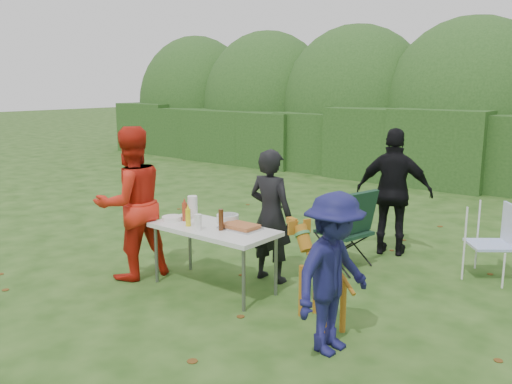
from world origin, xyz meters
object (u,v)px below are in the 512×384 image
Objects in this scene: person_cook at (271,216)px; child at (334,273)px; lawn_chair at (491,241)px; paper_towel_roll at (193,206)px; ketchup_bottle at (185,212)px; camping_chair at (344,227)px; person_red_jacket at (131,203)px; person_black_puffy at (394,192)px; dog at (322,279)px; beer_bottle at (221,220)px; folding_table at (214,231)px; mustard_bottle at (188,218)px.

person_cook is 1.11× the size of child.
paper_towel_roll is (-2.91, -2.17, 0.41)m from lawn_chair.
camping_chair is at bearing 52.87° from ketchup_bottle.
person_red_jacket is (-1.39, -0.96, 0.13)m from person_cook.
ketchup_bottle is at bearing 42.13° from person_black_puffy.
dog is 1.37m from beer_bottle.
child reaches higher than beer_bottle.
person_red_jacket reaches higher than folding_table.
lawn_chair is at bearing -142.88° from camping_chair.
beer_bottle is (0.62, -0.04, 0.01)m from ketchup_bottle.
mustard_bottle is at bearing -166.26° from beer_bottle.
mustard_bottle is (-0.26, -0.15, 0.15)m from folding_table.
dog is 2.05m from paper_towel_roll.
person_black_puffy is at bearing 19.51° from child.
person_red_jacket is 1.28× the size of child.
camping_chair reaches higher than paper_towel_roll.
beer_bottle is at bearing 53.90° from person_black_puffy.
camping_chair is at bearing 59.78° from mustard_bottle.
mustard_bottle is at bearing -51.55° from paper_towel_roll.
person_cook is 2.70m from lawn_chair.
child is at bearing 142.75° from person_cook.
person_cook reaches higher than lawn_chair.
ketchup_bottle is 0.21m from paper_towel_roll.
person_red_jacket reaches higher than ketchup_bottle.
dog is at bearing 4.09° from mustard_bottle.
camping_chair is (0.78, 1.62, -0.16)m from folding_table.
ketchup_bottle is (0.60, 0.31, -0.08)m from person_red_jacket.
person_red_jacket is at bearing 32.33° from dog.
paper_towel_roll is (-0.53, 0.19, 0.18)m from folding_table.
ketchup_bottle is (-0.46, -0.01, 0.16)m from folding_table.
ketchup_bottle is 0.85× the size of paper_towel_roll.
beer_bottle is at bearing 9.42° from lawn_chair.
beer_bottle is at bearing 13.74° from mustard_bottle.
person_cook is at bearing 52.28° from person_black_puffy.
person_black_puffy is at bearing -44.32° from lawn_chair.
dog is at bearing 31.19° from lawn_chair.
person_red_jacket is at bearing 32.99° from person_cook.
child reaches higher than camping_chair.
person_black_puffy reaches higher than folding_table.
paper_towel_roll is at bearing 108.71° from ketchup_bottle.
child reaches higher than folding_table.
child is (1.50, -1.08, -0.08)m from person_cook.
mustard_bottle is at bearing 51.50° from person_cook.
person_cook reaches higher than dog.
ketchup_bottle is (-2.85, -2.36, 0.39)m from lawn_chair.
dog is at bearing 110.76° from person_red_jacket.
dog is 3.78× the size of paper_towel_roll.
ketchup_bottle reaches higher than lawn_chair.
person_black_puffy is 1.21× the size of child.
camping_chair is 4.04× the size of paper_towel_roll.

